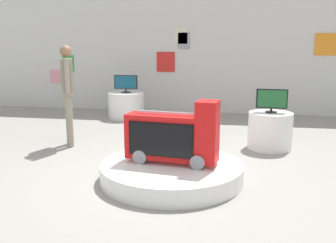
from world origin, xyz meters
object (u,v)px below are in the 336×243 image
object	(u,v)px
display_pedestal_left_rear	(126,105)
display_pedestal_center_rear	(270,130)
shopper_browsing_near_truck	(68,88)
main_display_pedestal	(172,171)
tv_on_left_rear	(126,83)
tv_on_center_rear	(272,100)
novelty_firetruck_tv	(173,137)

from	to	relation	value
display_pedestal_left_rear	display_pedestal_center_rear	bearing A→B (deg)	-34.64
display_pedestal_left_rear	shopper_browsing_near_truck	bearing A→B (deg)	-95.52
main_display_pedestal	tv_on_left_rear	size ratio (longest dim) A/B	3.26
display_pedestal_left_rear	tv_on_center_rear	world-z (taller)	tv_on_center_rear
novelty_firetruck_tv	display_pedestal_center_rear	world-z (taller)	novelty_firetruck_tv
novelty_firetruck_tv	main_display_pedestal	bearing A→B (deg)	156.88
tv_on_left_rear	shopper_browsing_near_truck	size ratio (longest dim) A/B	0.33
shopper_browsing_near_truck	display_pedestal_left_rear	bearing A→B (deg)	84.48
tv_on_left_rear	display_pedestal_center_rear	xyz separation A→B (m)	(3.25, -2.24, -0.55)
display_pedestal_left_rear	tv_on_left_rear	distance (m)	0.55
novelty_firetruck_tv	tv_on_left_rear	size ratio (longest dim) A/B	2.13
novelty_firetruck_tv	shopper_browsing_near_truck	size ratio (longest dim) A/B	0.70
tv_on_center_rear	shopper_browsing_near_truck	xyz separation A→B (m)	(-3.51, -0.43, 0.19)
display_pedestal_left_rear	shopper_browsing_near_truck	xyz separation A→B (m)	(-0.26, -2.68, 0.73)
novelty_firetruck_tv	display_pedestal_center_rear	distance (m)	2.33
novelty_firetruck_tv	shopper_browsing_near_truck	distance (m)	2.57
display_pedestal_left_rear	tv_on_left_rear	size ratio (longest dim) A/B	1.51
novelty_firetruck_tv	tv_on_left_rear	xyz separation A→B (m)	(-1.85, 4.08, 0.28)
display_pedestal_left_rear	display_pedestal_center_rear	size ratio (longest dim) A/B	1.17
main_display_pedestal	display_pedestal_left_rear	world-z (taller)	display_pedestal_left_rear
display_pedestal_left_rear	shopper_browsing_near_truck	distance (m)	2.79
main_display_pedestal	display_pedestal_left_rear	distance (m)	4.46
tv_on_left_rear	display_pedestal_center_rear	distance (m)	3.99
display_pedestal_left_rear	novelty_firetruck_tv	bearing A→B (deg)	-65.66
shopper_browsing_near_truck	display_pedestal_center_rear	bearing A→B (deg)	6.99
main_display_pedestal	tv_on_left_rear	world-z (taller)	tv_on_left_rear
novelty_firetruck_tv	tv_on_center_rear	xyz separation A→B (m)	(1.41, 1.83, 0.27)
display_pedestal_left_rear	tv_on_left_rear	world-z (taller)	tv_on_left_rear
main_display_pedestal	tv_on_center_rear	size ratio (longest dim) A/B	3.63
display_pedestal_center_rear	shopper_browsing_near_truck	xyz separation A→B (m)	(-3.51, -0.43, 0.73)
display_pedestal_left_rear	tv_on_left_rear	bearing A→B (deg)	-91.89
tv_on_left_rear	shopper_browsing_near_truck	distance (m)	2.69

